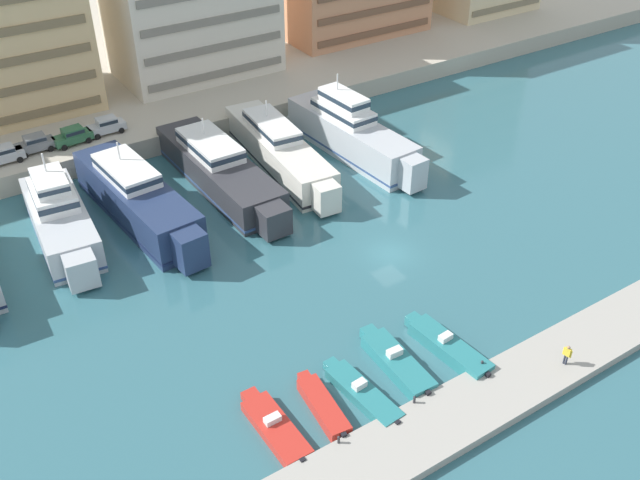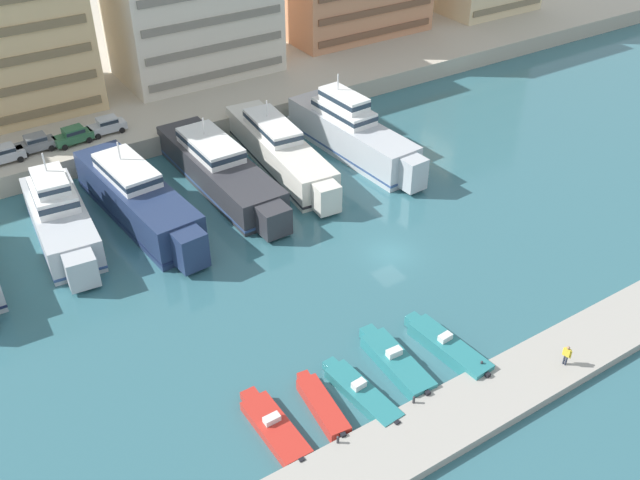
# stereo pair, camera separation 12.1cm
# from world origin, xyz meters

# --- Properties ---
(ground_plane) EXTENTS (400.00, 400.00, 0.00)m
(ground_plane) POSITION_xyz_m (0.00, 0.00, 0.00)
(ground_plane) COLOR #336670
(quay_promenade) EXTENTS (180.00, 70.00, 2.30)m
(quay_promenade) POSITION_xyz_m (0.00, 63.63, 1.15)
(quay_promenade) COLOR #BCB29E
(quay_promenade) RESTS_ON ground
(pier_dock) EXTENTS (120.00, 4.96, 0.72)m
(pier_dock) POSITION_xyz_m (0.00, -17.60, 0.36)
(pier_dock) COLOR #A8A399
(pier_dock) RESTS_ON ground
(yacht_silver_left) EXTENTS (5.77, 17.50, 7.87)m
(yacht_silver_left) POSITION_xyz_m (-23.83, 18.30, 2.21)
(yacht_silver_left) COLOR silver
(yacht_silver_left) RESTS_ON ground
(yacht_navy_mid_left) EXTENTS (6.23, 21.70, 7.09)m
(yacht_navy_mid_left) POSITION_xyz_m (-16.66, 17.57, 2.24)
(yacht_navy_mid_left) COLOR navy
(yacht_navy_mid_left) RESTS_ON ground
(yacht_charcoal_center_left) EXTENTS (5.25, 23.20, 6.43)m
(yacht_charcoal_center_left) POSITION_xyz_m (-7.38, 19.13, 1.89)
(yacht_charcoal_center_left) COLOR #333338
(yacht_charcoal_center_left) RESTS_ON ground
(yacht_ivory_center) EXTENTS (5.99, 22.78, 6.48)m
(yacht_ivory_center) POSITION_xyz_m (-0.18, 19.33, 1.94)
(yacht_ivory_center) COLOR silver
(yacht_ivory_center) RESTS_ON ground
(yacht_silver_center_right) EXTENTS (5.34, 21.32, 8.48)m
(yacht_silver_center_right) POSITION_xyz_m (7.93, 17.48, 2.49)
(yacht_silver_center_right) COLOR silver
(yacht_silver_center_right) RESTS_ON ground
(motorboat_red_far_left) EXTENTS (2.11, 7.37, 1.17)m
(motorboat_red_far_left) POSITION_xyz_m (-18.72, -11.78, 0.38)
(motorboat_red_far_left) COLOR red
(motorboat_red_far_left) RESTS_ON ground
(motorboat_red_left) EXTENTS (2.12, 6.49, 0.90)m
(motorboat_red_left) POSITION_xyz_m (-15.06, -12.03, 0.45)
(motorboat_red_left) COLOR red
(motorboat_red_left) RESTS_ON ground
(motorboat_teal_mid_left) EXTENTS (2.32, 7.68, 1.28)m
(motorboat_teal_mid_left) POSITION_xyz_m (-12.10, -12.52, 0.42)
(motorboat_teal_mid_left) COLOR teal
(motorboat_teal_mid_left) RESTS_ON ground
(motorboat_teal_center_left) EXTENTS (2.39, 8.02, 1.56)m
(motorboat_teal_center_left) POSITION_xyz_m (-8.29, -11.50, 0.53)
(motorboat_teal_center_left) COLOR teal
(motorboat_teal_center_left) RESTS_ON ground
(motorboat_teal_center) EXTENTS (2.45, 8.28, 1.55)m
(motorboat_teal_center) POSITION_xyz_m (-4.09, -12.37, 0.56)
(motorboat_teal_center) COLOR teal
(motorboat_teal_center) RESTS_ON ground
(car_silver_left) EXTENTS (4.17, 2.06, 1.80)m
(car_silver_left) POSITION_xyz_m (-25.51, 31.63, 3.28)
(car_silver_left) COLOR #B7BCC1
(car_silver_left) RESTS_ON quay_promenade
(car_grey_mid_left) EXTENTS (4.15, 2.03, 1.80)m
(car_grey_mid_left) POSITION_xyz_m (-22.15, 32.37, 3.28)
(car_grey_mid_left) COLOR slate
(car_grey_mid_left) RESTS_ON quay_promenade
(car_green_center_left) EXTENTS (4.25, 2.24, 1.80)m
(car_green_center_left) POSITION_xyz_m (-18.27, 31.97, 3.28)
(car_green_center_left) COLOR #2D6642
(car_green_center_left) RESTS_ON quay_promenade
(car_silver_center) EXTENTS (4.13, 1.98, 1.80)m
(car_silver_center) POSITION_xyz_m (-14.41, 32.44, 3.28)
(car_silver_center) COLOR #B7BCC1
(car_silver_center) RESTS_ON quay_promenade
(apartment_block_mid_left) EXTENTS (20.09, 12.65, 18.90)m
(apartment_block_mid_left) POSITION_xyz_m (1.66, 43.68, 10.81)
(apartment_block_mid_left) COLOR silver
(apartment_block_mid_left) RESTS_ON quay_promenade
(pedestrian_near_edge) EXTENTS (0.34, 0.66, 1.74)m
(pedestrian_near_edge) POSITION_xyz_m (1.75, -18.42, 1.75)
(pedestrian_near_edge) COLOR #282D3D
(pedestrian_near_edge) RESTS_ON pier_dock
(bollard_west) EXTENTS (0.20, 0.20, 0.61)m
(bollard_west) POSITION_xyz_m (-16.02, -15.37, 1.05)
(bollard_west) COLOR #2D2D33
(bollard_west) RESTS_ON pier_dock
(bollard_west_mid) EXTENTS (0.20, 0.20, 0.61)m
(bollard_west_mid) POSITION_xyz_m (-9.78, -15.37, 1.05)
(bollard_west_mid) COLOR #2D2D33
(bollard_west_mid) RESTS_ON pier_dock
(bollard_east_mid) EXTENTS (0.20, 0.20, 0.61)m
(bollard_east_mid) POSITION_xyz_m (-3.54, -15.37, 1.05)
(bollard_east_mid) COLOR #2D2D33
(bollard_east_mid) RESTS_ON pier_dock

